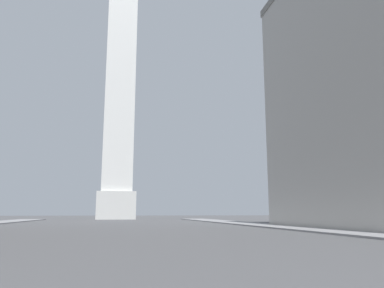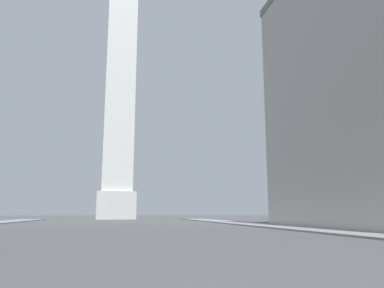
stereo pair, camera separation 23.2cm
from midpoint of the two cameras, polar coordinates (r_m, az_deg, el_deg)
name	(u,v)px [view 2 (the right image)]	position (r m, az deg, el deg)	size (l,w,h in m)	color
sidewalk_right	(302,228)	(37.11, 16.63, -12.22)	(5.00, 107.29, 0.15)	gray
obelisk	(121,75)	(96.24, -10.66, 10.25)	(8.78, 8.78, 73.44)	silver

